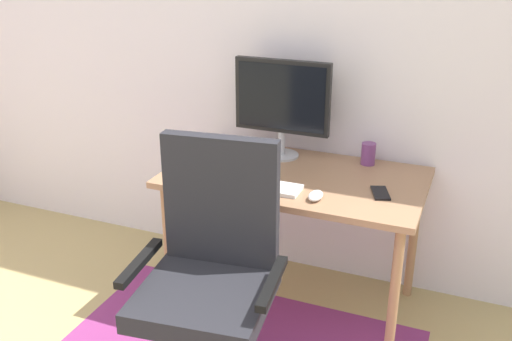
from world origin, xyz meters
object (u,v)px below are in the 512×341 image
(monitor, at_px, (282,101))
(cell_phone, at_px, (380,193))
(desk, at_px, (295,189))
(coffee_cup, at_px, (368,154))
(office_chair, at_px, (211,302))
(keyboard, at_px, (255,184))
(computer_mouse, at_px, (316,196))

(monitor, height_order, cell_phone, monitor)
(desk, relative_size, cell_phone, 8.70)
(cell_phone, bearing_deg, coffee_cup, 90.39)
(desk, relative_size, coffee_cup, 11.10)
(monitor, xyz_separation_m, office_chair, (0.04, -0.92, -0.58))
(keyboard, distance_m, cell_phone, 0.56)
(monitor, xyz_separation_m, computer_mouse, (0.32, -0.44, -0.28))
(coffee_cup, bearing_deg, computer_mouse, -103.59)
(cell_phone, bearing_deg, desk, 150.00)
(computer_mouse, relative_size, cell_phone, 0.74)
(computer_mouse, xyz_separation_m, coffee_cup, (0.12, 0.50, 0.04))
(desk, bearing_deg, cell_phone, -9.49)
(cell_phone, relative_size, office_chair, 0.13)
(keyboard, relative_size, coffee_cup, 3.92)
(monitor, height_order, computer_mouse, monitor)
(office_chair, bearing_deg, keyboard, 85.54)
(monitor, relative_size, computer_mouse, 4.81)
(monitor, distance_m, coffee_cup, 0.50)
(keyboard, relative_size, cell_phone, 3.07)
(keyboard, height_order, coffee_cup, coffee_cup)
(desk, xyz_separation_m, office_chair, (-0.10, -0.71, -0.21))
(computer_mouse, height_order, office_chair, office_chair)
(monitor, height_order, keyboard, monitor)
(keyboard, xyz_separation_m, cell_phone, (0.55, 0.13, -0.00))
(monitor, distance_m, keyboard, 0.50)
(cell_phone, bearing_deg, monitor, 133.38)
(desk, relative_size, computer_mouse, 11.72)
(computer_mouse, bearing_deg, office_chair, -119.66)
(monitor, bearing_deg, office_chair, -87.38)
(cell_phone, distance_m, office_chair, 0.88)
(keyboard, xyz_separation_m, office_chair, (0.02, -0.51, -0.30))
(desk, bearing_deg, keyboard, -122.18)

